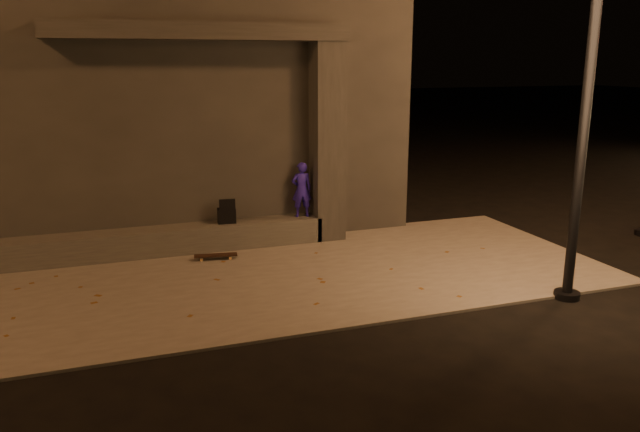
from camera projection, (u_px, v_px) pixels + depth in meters
name	position (u px, v px, depth m)	size (l,w,h in m)	color
ground	(302.00, 330.00, 7.90)	(120.00, 120.00, 0.00)	black
sidewalk	(263.00, 278.00, 9.73)	(11.00, 4.40, 0.04)	slate
building	(159.00, 95.00, 12.88)	(9.00, 5.10, 5.22)	#343230
ledge	(153.00, 242.00, 10.79)	(6.00, 0.55, 0.45)	#494742
column	(327.00, 143.00, 11.43)	(0.55, 0.55, 3.60)	#343230
canopy	(202.00, 31.00, 10.29)	(5.00, 0.70, 0.28)	#343230
skateboarder	(302.00, 190.00, 11.47)	(0.37, 0.24, 1.02)	#2C1BB4
backpack	(227.00, 214.00, 11.11)	(0.34, 0.24, 0.45)	black
skateboard	(216.00, 256.00, 10.54)	(0.74, 0.30, 0.08)	black
street_lamp_0	(597.00, 0.00, 7.95)	(0.36, 0.36, 7.16)	black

